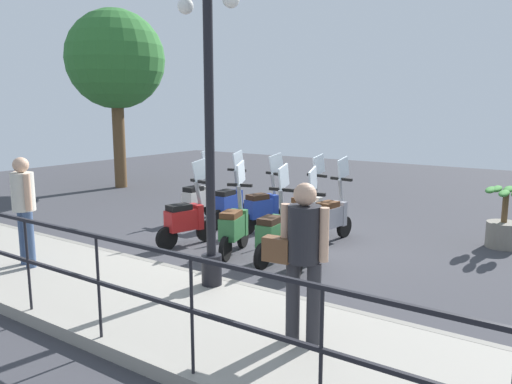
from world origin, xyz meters
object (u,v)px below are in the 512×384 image
(scooter_far_4, at_px, (198,198))
(lamp_post_near, at_px, (210,149))
(pedestrian_distant, at_px, (24,203))
(scooter_near_0, at_px, (305,239))
(tree_large, at_px, (115,60))
(scooter_near_1, at_px, (274,233))
(scooter_far_1, at_px, (308,210))
(pedestrian_with_bag, at_px, (302,250))
(scooter_near_2, at_px, (234,226))
(potted_palm, at_px, (504,222))
(scooter_far_0, at_px, (332,216))
(scooter_near_3, at_px, (186,219))
(scooter_far_2, at_px, (263,207))
(scooter_far_3, at_px, (229,203))

(scooter_far_4, bearing_deg, lamp_post_near, -137.01)
(pedestrian_distant, height_order, scooter_near_0, pedestrian_distant)
(pedestrian_distant, xyz_separation_m, tree_large, (6.20, 5.21, 2.69))
(tree_large, xyz_separation_m, scooter_near_1, (-3.64, -7.84, -3.28))
(scooter_far_1, distance_m, scooter_far_4, 2.56)
(lamp_post_near, distance_m, pedestrian_with_bag, 2.07)
(pedestrian_distant, height_order, scooter_near_2, pedestrian_distant)
(pedestrian_with_bag, distance_m, potted_palm, 5.50)
(lamp_post_near, xyz_separation_m, tree_large, (5.29, 7.92, 1.84))
(tree_large, xyz_separation_m, potted_palm, (-0.65, -10.70, -3.32))
(lamp_post_near, xyz_separation_m, scooter_far_0, (3.27, -0.14, -1.44))
(pedestrian_distant, relative_size, scooter_far_0, 1.03)
(tree_large, bearing_deg, scooter_near_1, -114.90)
(pedestrian_with_bag, height_order, scooter_near_2, pedestrian_with_bag)
(pedestrian_distant, bearing_deg, scooter_far_4, -163.60)
(scooter_near_0, xyz_separation_m, scooter_far_4, (1.64, 3.53, 0.00))
(pedestrian_distant, relative_size, scooter_near_0, 1.03)
(scooter_near_1, bearing_deg, pedestrian_with_bag, -148.34)
(scooter_near_3, bearing_deg, pedestrian_with_bag, -107.70)
(scooter_near_1, relative_size, scooter_near_2, 1.00)
(scooter_far_4, bearing_deg, tree_large, 66.82)
(scooter_far_0, xyz_separation_m, scooter_far_1, (0.18, 0.60, 0.00))
(scooter_far_2, bearing_deg, scooter_far_4, 106.48)
(lamp_post_near, height_order, scooter_far_4, lamp_post_near)
(pedestrian_distant, bearing_deg, scooter_far_0, 157.94)
(tree_large, distance_m, scooter_far_0, 8.93)
(scooter_near_0, height_order, scooter_far_4, same)
(potted_palm, height_order, scooter_far_3, scooter_far_3)
(scooter_near_1, xyz_separation_m, scooter_far_0, (1.62, -0.22, 0.00))
(scooter_far_1, height_order, scooter_far_2, same)
(pedestrian_with_bag, xyz_separation_m, scooter_near_3, (2.32, 3.62, -0.60))
(scooter_near_2, relative_size, scooter_far_4, 1.00)
(lamp_post_near, bearing_deg, scooter_near_0, -18.20)
(pedestrian_distant, xyz_separation_m, scooter_far_1, (4.36, -2.25, -0.60))
(scooter_near_1, bearing_deg, potted_palm, -49.56)
(scooter_far_0, xyz_separation_m, scooter_far_3, (-0.05, 2.31, 0.00))
(scooter_far_0, bearing_deg, tree_large, 83.37)
(scooter_near_2, relative_size, scooter_far_1, 1.00)
(scooter_far_2, bearing_deg, scooter_far_3, 105.49)
(lamp_post_near, distance_m, scooter_near_3, 2.85)
(potted_palm, relative_size, scooter_far_1, 0.69)
(scooter_near_2, xyz_separation_m, scooter_far_2, (1.55, 0.45, 0.00))
(lamp_post_near, bearing_deg, pedestrian_with_bag, -112.85)
(scooter_far_2, height_order, scooter_far_3, same)
(lamp_post_near, distance_m, pedestrian_distant, 2.98)
(potted_palm, xyz_separation_m, scooter_far_2, (-1.43, 4.09, 0.04))
(scooter_far_0, distance_m, scooter_far_1, 0.63)
(lamp_post_near, height_order, potted_palm, lamp_post_near)
(scooter_near_3, xyz_separation_m, scooter_far_4, (1.62, 1.13, 0.00))
(scooter_far_0, xyz_separation_m, scooter_far_4, (-0.06, 3.15, 0.00))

